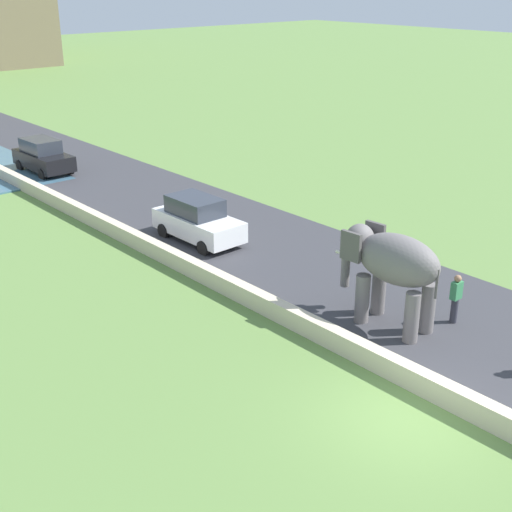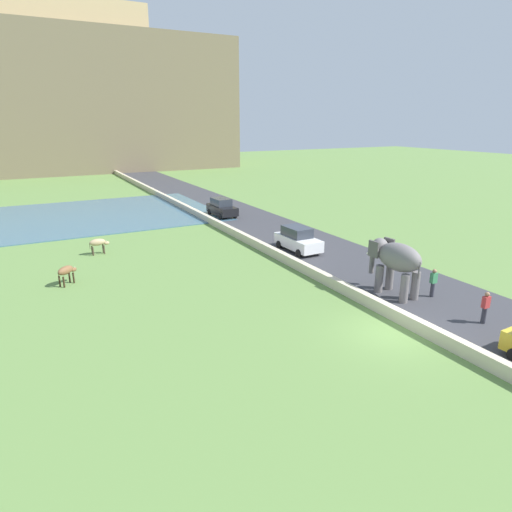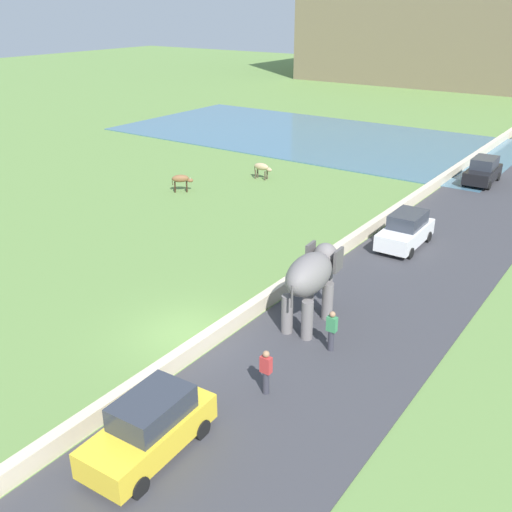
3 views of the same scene
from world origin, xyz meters
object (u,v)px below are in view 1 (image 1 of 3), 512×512
at_px(car_white, 198,220).
at_px(person_beside_elephant, 456,298).
at_px(elephant, 391,264).
at_px(car_black, 43,156).

bearing_deg(car_white, person_beside_elephant, -81.62).
xyz_separation_m(elephant, car_white, (0.01, 9.56, -1.14)).
xyz_separation_m(car_black, car_white, (0.00, -13.79, 0.00)).
relative_size(person_beside_elephant, car_white, 0.40).
xyz_separation_m(elephant, car_black, (0.01, 23.35, -1.14)).
bearing_deg(car_white, elephant, -90.08).
height_order(elephant, car_black, elephant).
height_order(elephant, person_beside_elephant, elephant).
bearing_deg(person_beside_elephant, car_white, 98.38).
relative_size(elephant, person_beside_elephant, 2.15).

